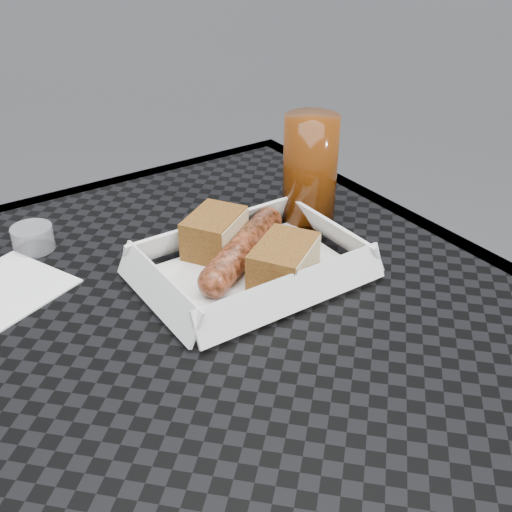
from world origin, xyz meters
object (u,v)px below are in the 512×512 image
Objects in this scene: food_tray at (251,273)px; drink_glass at (310,170)px; patio_table at (179,391)px; bratwurst at (243,249)px.

food_tray is 1.55× the size of drink_glass.
patio_table is 3.64× the size of food_tray.
drink_glass reaches higher than patio_table.
patio_table is 0.33m from drink_glass.
drink_glass reaches higher than bratwurst.
patio_table is at bearing -150.27° from bratwurst.
patio_table is 5.62× the size of drink_glass.
drink_glass is at bearing 27.83° from food_tray.
food_tray is 0.03m from bratwurst.
food_tray is 1.33× the size of bratwurst.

